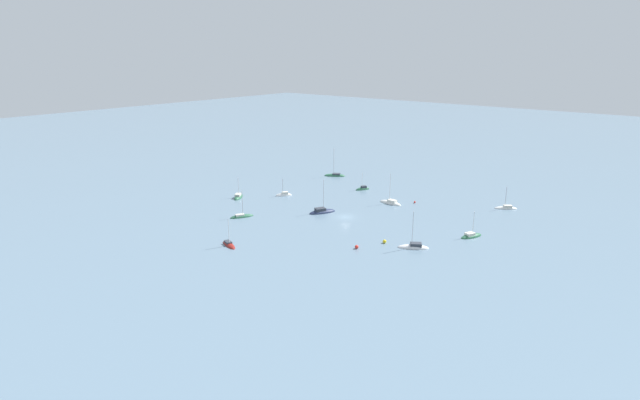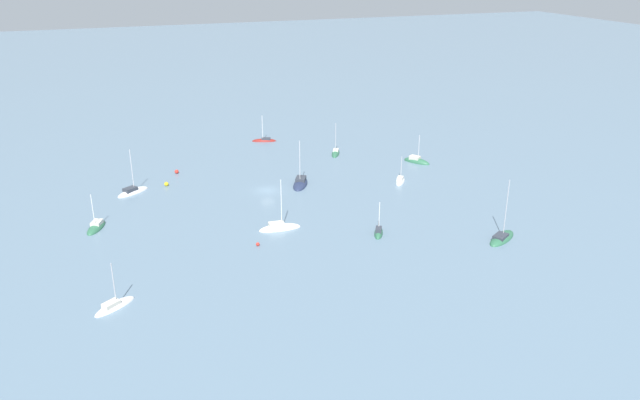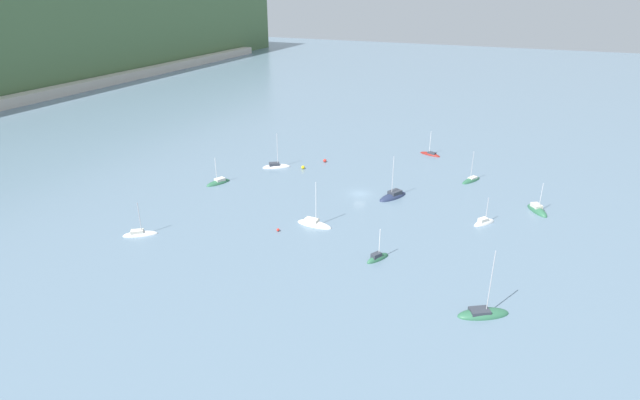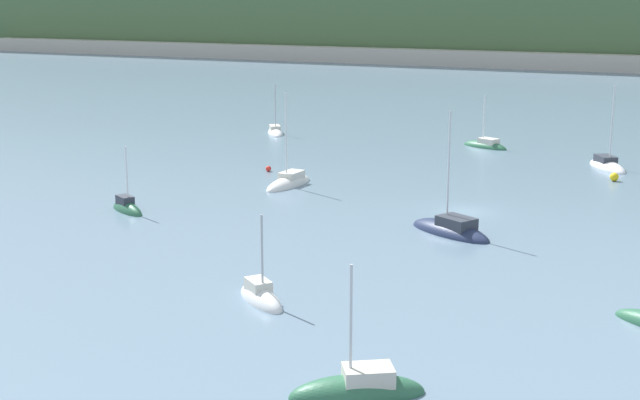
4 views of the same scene
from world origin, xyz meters
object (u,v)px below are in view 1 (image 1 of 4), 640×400
sailboat_10 (242,217)px  sailboat_7 (229,245)px  sailboat_3 (239,197)px  sailboat_8 (335,176)px  sailboat_6 (391,203)px  mooring_buoy_0 (357,247)px  sailboat_9 (413,247)px  mooring_buoy_2 (384,241)px  sailboat_5 (284,195)px  mooring_buoy_1 (415,202)px  sailboat_4 (363,189)px  sailboat_1 (506,208)px  sailboat_0 (322,212)px  sailboat_2 (471,236)px

sailboat_10 → sailboat_7: bearing=-113.4°
sailboat_3 → sailboat_8: sailboat_8 is taller
sailboat_6 → sailboat_8: bearing=-23.0°
mooring_buoy_0 → sailboat_9: bearing=131.1°
sailboat_6 → sailboat_10: (35.92, -24.38, -0.04)m
sailboat_3 → mooring_buoy_2: size_ratio=8.52×
sailboat_5 → sailboat_9: 53.44m
sailboat_5 → mooring_buoy_1: (-18.68, 35.00, 0.19)m
mooring_buoy_1 → mooring_buoy_2: bearing=17.4°
sailboat_3 → sailboat_7: 39.07m
sailboat_4 → sailboat_9: size_ratio=0.67×
sailboat_1 → sailboat_3: 78.12m
sailboat_5 → sailboat_10: size_ratio=0.77×
sailboat_9 → sailboat_10: (9.74, -46.47, -0.04)m
sailboat_4 → sailboat_7: bearing=31.5°
sailboat_3 → sailboat_4: 39.56m
sailboat_1 → sailboat_4: 43.76m
sailboat_0 → sailboat_5: bearing=101.4°
sailboat_1 → sailboat_5: (30.08, -57.66, 0.01)m
sailboat_4 → sailboat_5: bearing=-6.9°
sailboat_5 → sailboat_9: (12.54, 51.95, 0.01)m
sailboat_4 → sailboat_10: sailboat_10 is taller
sailboat_1 → mooring_buoy_0: (51.09, -15.42, 0.34)m
sailboat_9 → mooring_buoy_1: bearing=-94.6°
sailboat_4 → sailboat_5: sailboat_4 is taller
mooring_buoy_1 → sailboat_4: bearing=-97.0°
sailboat_0 → sailboat_7: sailboat_0 is taller
sailboat_4 → mooring_buoy_2: 46.59m
sailboat_6 → sailboat_10: 43.41m
mooring_buoy_1 → sailboat_10: bearing=-35.8°
mooring_buoy_0 → sailboat_8: bearing=-138.3°
sailboat_0 → mooring_buoy_2: 26.95m
sailboat_5 → mooring_buoy_2: bearing=110.0°
sailboat_0 → sailboat_4: size_ratio=1.61×
sailboat_7 → sailboat_0: bearing=106.5°
sailboat_1 → sailboat_3: sailboat_1 is taller
sailboat_0 → mooring_buoy_0: 27.32m
sailboat_0 → sailboat_8: sailboat_8 is taller
sailboat_5 → sailboat_8: 30.21m
mooring_buoy_1 → sailboat_1: bearing=116.7°
sailboat_3 → sailboat_5: bearing=-74.9°
sailboat_3 → sailboat_10: size_ratio=0.89×
sailboat_6 → mooring_buoy_2: 31.75m
sailboat_2 → sailboat_5: (2.48, -59.15, 0.01)m
sailboat_9 → mooring_buoy_2: bearing=-19.8°
sailboat_0 → sailboat_6: 21.75m
sailboat_9 → mooring_buoy_1: (-31.21, -16.95, 0.18)m
sailboat_2 → mooring_buoy_0: (23.50, -16.91, 0.33)m
sailboat_7 → sailboat_9: sailboat_9 is taller
sailboat_4 → sailboat_7: 59.12m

